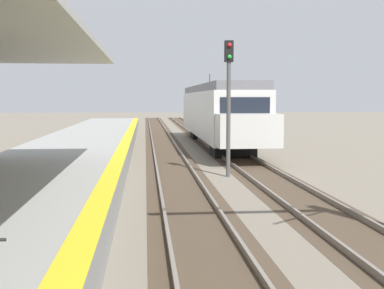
# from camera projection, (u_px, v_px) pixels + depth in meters

# --- Properties ---
(station_platform) EXTENTS (5.00, 80.00, 0.91)m
(station_platform) POSITION_uv_depth(u_px,v_px,m) (28.00, 193.00, 13.57)
(station_platform) COLOR #999993
(station_platform) RESTS_ON ground
(track_pair_nearest_platform) EXTENTS (2.34, 120.00, 0.16)m
(track_pair_nearest_platform) POSITION_uv_depth(u_px,v_px,m) (178.00, 181.00, 17.99)
(track_pair_nearest_platform) COLOR #4C3D2D
(track_pair_nearest_platform) RESTS_ON ground
(track_pair_middle) EXTENTS (2.34, 120.00, 0.16)m
(track_pair_middle) POSITION_uv_depth(u_px,v_px,m) (270.00, 179.00, 18.31)
(track_pair_middle) COLOR #4C3D2D
(track_pair_middle) RESTS_ON ground
(approaching_train) EXTENTS (2.93, 19.60, 4.76)m
(approaching_train) POSITION_uv_depth(u_px,v_px,m) (218.00, 112.00, 31.39)
(approaching_train) COLOR silver
(approaching_train) RESTS_ON ground
(rail_signal_post) EXTENTS (0.32, 0.34, 5.20)m
(rail_signal_post) POSITION_uv_depth(u_px,v_px,m) (229.00, 94.00, 18.87)
(rail_signal_post) COLOR #4C4C4C
(rail_signal_post) RESTS_ON ground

